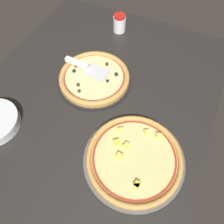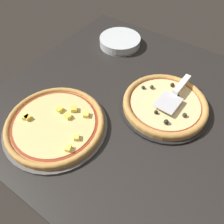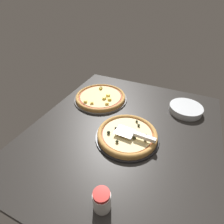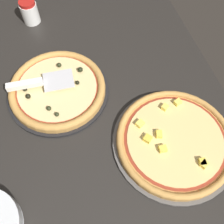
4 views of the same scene
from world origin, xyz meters
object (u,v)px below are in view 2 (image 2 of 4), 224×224
(pizza_back, at_px, (55,123))
(plate_stack, at_px, (120,41))
(pizza_front, at_px, (165,104))
(serving_spatula, at_px, (178,89))

(pizza_back, distance_m, plate_stack, 0.59)
(pizza_back, relative_size, plate_stack, 1.70)
(pizza_front, bearing_deg, plate_stack, -34.69)
(plate_stack, bearing_deg, pizza_back, 99.62)
(pizza_front, distance_m, plate_stack, 0.47)
(pizza_back, xyz_separation_m, serving_spatula, (-0.30, -0.38, 0.03))
(pizza_front, distance_m, serving_spatula, 0.08)
(pizza_front, bearing_deg, pizza_back, 47.43)
(pizza_front, xyz_separation_m, pizza_back, (0.29, 0.31, -0.00))
(pizza_back, height_order, plate_stack, pizza_back)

